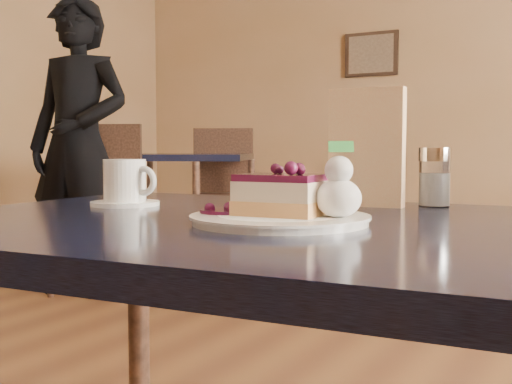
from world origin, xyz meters
The scene contains 11 objects.
main_table centered at (0.05, 0.13, 0.66)m, with size 1.23×0.86×0.74m.
dessert_plate centered at (0.05, 0.08, 0.75)m, with size 0.25×0.25×0.01m, color white.
cheesecake_slice centered at (0.05, 0.08, 0.78)m, with size 0.12×0.09×0.06m.
whipped_cream centered at (0.14, 0.09, 0.78)m, with size 0.06×0.06×0.06m.
berry_sauce centered at (-0.03, 0.07, 0.76)m, with size 0.08×0.08×0.01m, color #430E2E.
coffee_set centered at (-0.33, 0.20, 0.78)m, with size 0.14×0.13×0.09m.
menu_card centered at (0.07, 0.40, 0.85)m, with size 0.14×0.03×0.22m, color #FFE9B3.
sugar_shaker centered at (0.18, 0.45, 0.80)m, with size 0.06×0.06×0.11m.
napkin_stack centered at (-0.11, 0.39, 0.77)m, with size 0.12×0.12×0.05m, color white.
bg_table_far_left centered at (-2.20, 2.85, 0.08)m, with size 1.33×1.95×1.30m.
patron centered at (-2.22, 2.00, 0.86)m, with size 0.63×0.41×1.71m, color black.
Camera 1 is at (0.47, -0.73, 0.85)m, focal length 45.00 mm.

